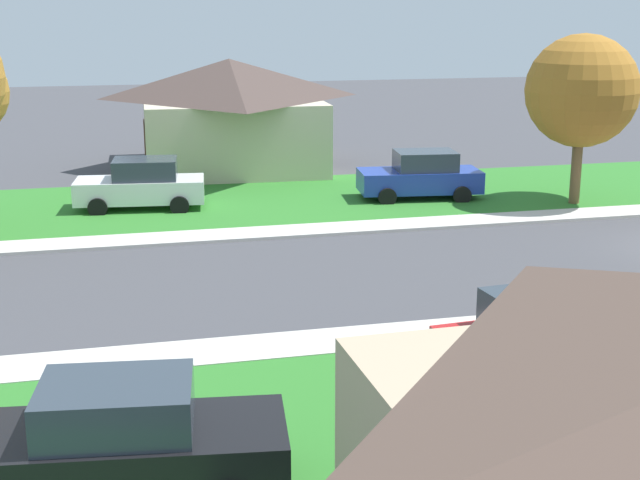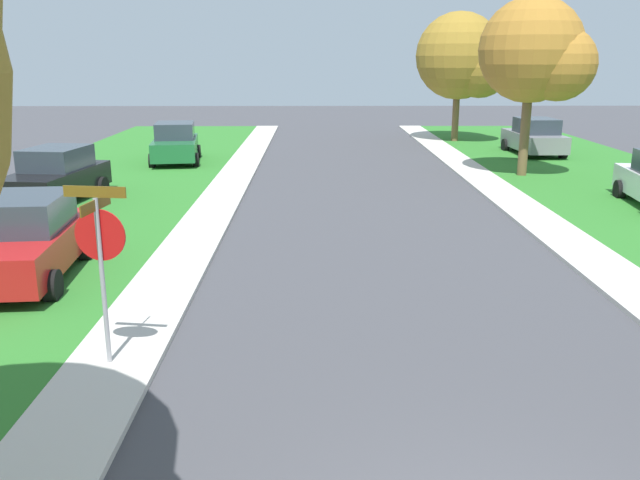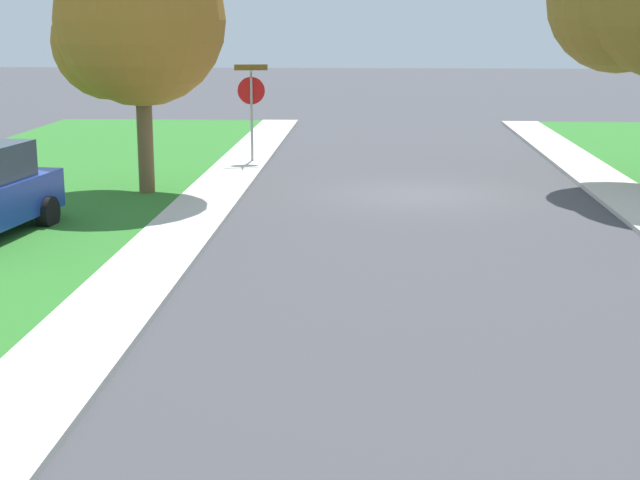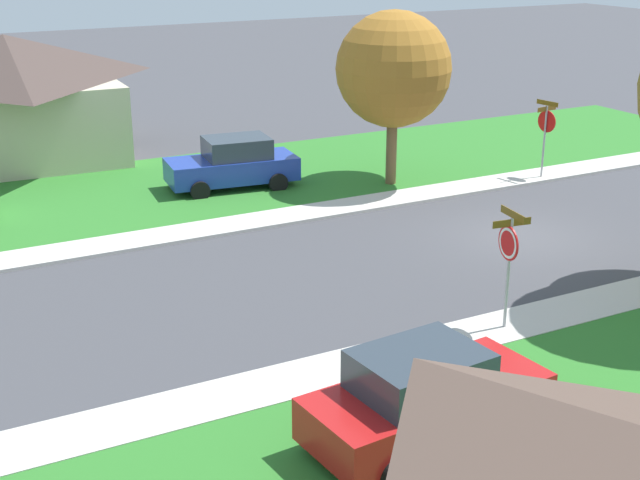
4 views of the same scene
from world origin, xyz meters
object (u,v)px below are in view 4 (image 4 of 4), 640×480
at_px(car_red_near_corner, 425,398).
at_px(house_right_setback, 10,94).
at_px(stop_sign_far_corner, 509,250).
at_px(tree_sidewalk_near, 394,72).
at_px(stop_sign_near_corner, 546,126).
at_px(car_blue_far_down_street, 233,164).

relative_size(car_red_near_corner, house_right_setback, 0.47).
distance_m(stop_sign_far_corner, car_red_near_corner, 5.11).
distance_m(car_red_near_corner, tree_sidewalk_near, 16.62).
relative_size(tree_sidewalk_near, house_right_setback, 0.63).
distance_m(stop_sign_near_corner, house_right_setback, 19.92).
xyz_separation_m(car_blue_far_down_street, tree_sidewalk_near, (-1.92, -5.05, 2.96)).
height_order(car_red_near_corner, tree_sidewalk_near, tree_sidewalk_near).
relative_size(car_blue_far_down_street, house_right_setback, 0.48).
xyz_separation_m(stop_sign_near_corner, car_blue_far_down_street, (3.96, 10.02, -1.01)).
bearing_deg(house_right_setback, tree_sidewalk_near, -133.95).
xyz_separation_m(tree_sidewalk_near, house_right_setback, (10.28, 10.67, -1.46)).
bearing_deg(tree_sidewalk_near, stop_sign_near_corner, -112.33).
xyz_separation_m(stop_sign_near_corner, car_red_near_corner, (-12.07, 13.24, -1.01)).
distance_m(stop_sign_near_corner, tree_sidewalk_near, 5.71).
distance_m(car_red_near_corner, house_right_setback, 24.56).
xyz_separation_m(stop_sign_far_corner, tree_sidewalk_near, (11.21, -4.18, 1.95)).
height_order(car_red_near_corner, car_blue_far_down_street, same).
relative_size(car_red_near_corner, car_blue_far_down_street, 0.99).
height_order(car_blue_far_down_street, tree_sidewalk_near, tree_sidewalk_near).
relative_size(stop_sign_far_corner, car_blue_far_down_street, 0.62).
xyz_separation_m(stop_sign_far_corner, car_red_near_corner, (-2.90, 4.09, -1.01)).
bearing_deg(car_red_near_corner, tree_sidewalk_near, -30.38).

